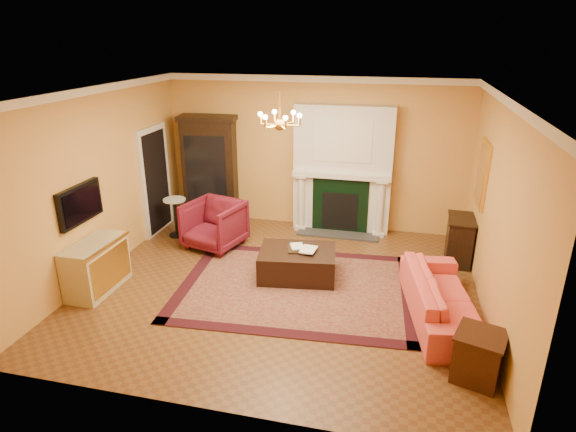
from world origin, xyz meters
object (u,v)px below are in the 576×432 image
(china_cabinet, at_px, (211,172))
(pedestal_table, at_px, (176,215))
(wingback_armchair, at_px, (214,222))
(end_table, at_px, (478,357))
(leather_ottoman, at_px, (297,263))
(coral_sofa, at_px, (444,291))
(console_table, at_px, (459,241))
(commode, at_px, (96,267))

(china_cabinet, xyz_separation_m, pedestal_table, (-0.36, -0.99, -0.62))
(wingback_armchair, xyz_separation_m, end_table, (4.29, -2.77, -0.20))
(pedestal_table, height_order, leather_ottoman, pedestal_table)
(china_cabinet, height_order, pedestal_table, china_cabinet)
(china_cabinet, xyz_separation_m, coral_sofa, (4.52, -2.83, -0.64))
(console_table, xyz_separation_m, leather_ottoman, (-2.60, -1.17, -0.15))
(coral_sofa, xyz_separation_m, leather_ottoman, (-2.22, 0.72, -0.18))
(leather_ottoman, bearing_deg, commode, -166.65)
(end_table, bearing_deg, china_cabinet, 140.00)
(end_table, bearing_deg, leather_ottoman, 142.37)
(pedestal_table, relative_size, coral_sofa, 0.35)
(china_cabinet, xyz_separation_m, console_table, (4.90, -0.93, -0.67))
(console_table, bearing_deg, china_cabinet, 172.13)
(china_cabinet, distance_m, console_table, 5.03)
(leather_ottoman, bearing_deg, pedestal_table, 149.58)
(end_table, height_order, leather_ottoman, end_table)
(china_cabinet, height_order, console_table, china_cabinet)
(coral_sofa, height_order, end_table, coral_sofa)
(wingback_armchair, distance_m, leather_ottoman, 1.94)
(wingback_armchair, height_order, console_table, wingback_armchair)
(leather_ottoman, bearing_deg, console_table, 16.50)
(pedestal_table, bearing_deg, china_cabinet, 69.84)
(end_table, distance_m, console_table, 3.13)
(china_cabinet, height_order, end_table, china_cabinet)
(commode, bearing_deg, end_table, -8.12)
(console_table, height_order, leather_ottoman, console_table)
(china_cabinet, bearing_deg, leather_ottoman, -49.69)
(end_table, height_order, console_table, console_table)
(china_cabinet, bearing_deg, end_table, -47.26)
(commode, xyz_separation_m, console_table, (5.51, 2.30, -0.00))
(end_table, relative_size, leather_ottoman, 0.47)
(wingback_armchair, bearing_deg, pedestal_table, 177.03)
(commode, bearing_deg, wingback_armchair, 59.59)
(wingback_armchair, distance_m, commode, 2.26)
(pedestal_table, xyz_separation_m, console_table, (5.26, 0.06, -0.05))
(china_cabinet, distance_m, commode, 3.35)
(wingback_armchair, height_order, commode, wingback_armchair)
(end_table, xyz_separation_m, console_table, (0.06, 3.13, 0.11))
(console_table, bearing_deg, leather_ottoman, -152.81)
(china_cabinet, relative_size, end_table, 3.73)
(china_cabinet, relative_size, leather_ottoman, 1.75)
(wingback_armchair, relative_size, pedestal_table, 1.26)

